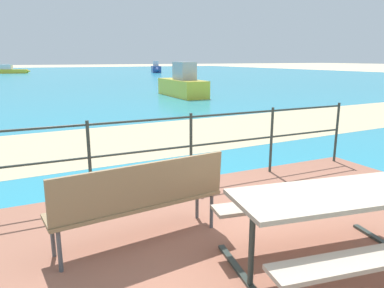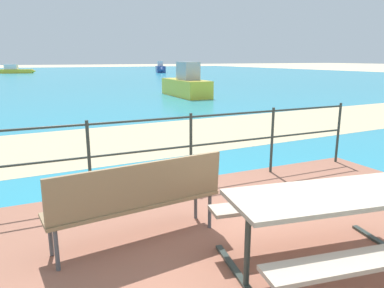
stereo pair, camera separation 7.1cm
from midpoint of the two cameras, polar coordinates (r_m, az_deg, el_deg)
name	(u,v)px [view 2 (the right image)]	position (r m, az deg, el deg)	size (l,w,h in m)	color
ground_plane	(297,268)	(3.73, 16.74, -18.28)	(240.00, 240.00, 0.00)	beige
patio_paving	(297,265)	(3.71, 16.77, -17.89)	(6.40, 5.20, 0.06)	#935B47
sea_water	(45,77)	(42.42, -22.18, 9.80)	(90.00, 90.00, 0.01)	teal
beach_strip	(128,140)	(8.82, -9.80, 0.61)	(54.00, 3.87, 0.01)	tan
picnic_table	(336,211)	(3.39, 22.31, -9.81)	(2.06, 1.62, 0.76)	tan
park_bench	(138,196)	(3.67, -7.94, -8.09)	(1.83, 0.60, 0.89)	#8C704C
railing_fence	(191,140)	(5.32, 0.21, 0.63)	(5.94, 0.04, 1.09)	#2D3833
boat_near	(185,85)	(18.99, -0.98, 9.32)	(1.25, 4.37, 1.75)	yellow
boat_mid	(14,70)	(54.13, -26.24, 10.41)	(5.03, 2.34, 1.17)	yellow
boat_far	(161,69)	(51.35, -4.95, 11.77)	(1.90, 3.77, 1.57)	#2D478C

